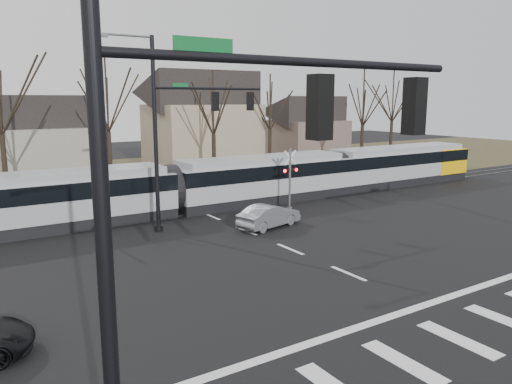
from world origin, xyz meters
TOP-DOWN VIEW (x-y plane):
  - ground at (0.00, 0.00)m, footprint 140.00×140.00m
  - grass_verge at (0.00, 32.00)m, footprint 140.00×28.00m
  - crosswalk at (0.00, -4.00)m, footprint 27.00×2.60m
  - stop_line at (0.00, -1.80)m, footprint 28.00×0.35m
  - lane_dashes at (0.00, 16.00)m, footprint 0.18×30.00m
  - rail_pair at (0.00, 15.80)m, footprint 90.00×1.52m
  - tram at (4.91, 16.00)m, footprint 41.81×3.10m
  - sedan at (1.50, 9.98)m, footprint 3.23×4.60m
  - signal_pole_near_left at (-10.41, -6.00)m, footprint 9.28×0.44m
  - signal_pole_far at (-2.41, 12.50)m, footprint 9.28×0.44m
  - rail_crossing_signal at (5.00, 12.79)m, footprint 1.08×0.36m
  - tree_row at (2.00, 26.00)m, footprint 59.20×7.20m
  - house_b at (-5.00, 36.00)m, footprint 8.64×7.56m
  - house_c at (9.00, 33.00)m, footprint 10.80×8.64m
  - house_d at (24.00, 35.00)m, footprint 8.64×7.56m

SIDE VIEW (x-z plane):
  - ground at x=0.00m, z-range 0.00..0.00m
  - grass_verge at x=0.00m, z-range 0.00..0.01m
  - crosswalk at x=0.00m, z-range 0.00..0.01m
  - stop_line at x=0.00m, z-range 0.00..0.01m
  - lane_dashes at x=0.00m, z-range 0.00..0.01m
  - rail_pair at x=0.00m, z-range 0.00..0.06m
  - sedan at x=1.50m, z-range 0.00..1.30m
  - tram at x=4.91m, z-range 0.14..3.31m
  - rail_crossing_signal at x=5.00m, z-range -0.11..3.89m
  - house_b at x=-5.00m, z-range 0.14..7.79m
  - house_d at x=24.00m, z-range 0.14..7.79m
  - tree_row at x=2.00m, z-range 0.00..10.00m
  - house_c at x=9.00m, z-range 0.18..10.28m
  - signal_pole_near_left at x=-10.41m, z-range 0.60..10.80m
  - signal_pole_far at x=-2.41m, z-range 0.60..10.80m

